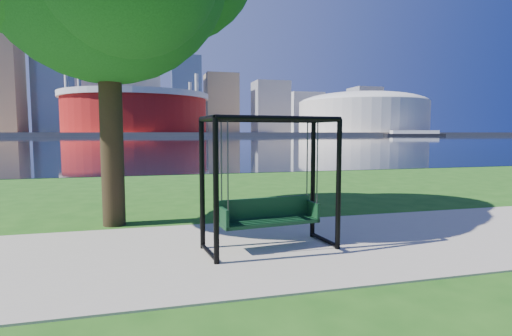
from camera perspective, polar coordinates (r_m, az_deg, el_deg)
name	(u,v)px	position (r m, az deg, el deg)	size (l,w,h in m)	color
ground	(243,242)	(7.42, -1.92, -10.54)	(900.00, 900.00, 0.00)	#1E5114
path	(249,249)	(6.95, -1.00, -11.50)	(120.00, 4.00, 0.03)	#9E937F
river	(158,140)	(109.00, -13.83, 3.92)	(900.00, 180.00, 0.02)	black
far_bank	(154,134)	(312.97, -14.39, 4.77)	(900.00, 228.00, 2.00)	#937F60
stadium	(136,111)	(242.42, -16.76, 7.79)	(83.00, 83.00, 32.00)	maroon
arena	(362,112)	(278.19, 14.94, 7.80)	(84.00, 84.00, 26.56)	beige
skyline	(147,89)	(328.13, -15.30, 10.86)	(392.00, 66.00, 96.50)	gray
swing	(270,186)	(6.73, 1.94, -2.63)	(2.30, 1.20, 2.26)	black
barge	(414,133)	(236.83, 21.66, 4.61)	(31.93, 17.42, 3.09)	black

